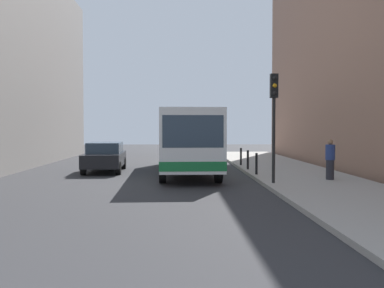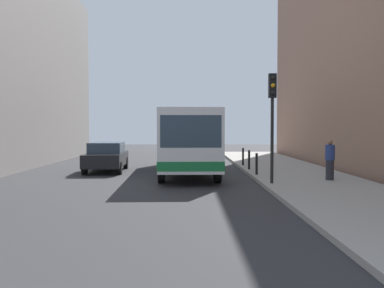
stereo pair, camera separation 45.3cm
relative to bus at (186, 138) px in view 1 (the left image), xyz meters
name	(u,v)px [view 1 (the left image)]	position (x,y,z in m)	size (l,w,h in m)	color
ground_plane	(179,183)	(-0.35, -3.97, -1.73)	(80.00, 80.00, 0.00)	#2D2D30
sidewalk	(311,180)	(5.05, -3.97, -1.65)	(4.40, 40.00, 0.15)	#9E9991
bus	(186,138)	(0.00, 0.00, 0.00)	(2.82, 11.08, 3.00)	white
car_beside_bus	(105,156)	(-4.09, 0.67, -0.94)	(2.00, 4.47, 1.48)	black
traffic_light	(274,107)	(3.20, -5.35, 1.28)	(0.28, 0.33, 4.10)	black
bollard_near	(256,164)	(3.10, -2.27, -1.10)	(0.11, 0.11, 0.95)	black
bollard_mid	(248,160)	(3.10, 0.17, -1.10)	(0.11, 0.11, 0.95)	black
bollard_far	(241,157)	(3.10, 2.61, -1.10)	(0.11, 0.11, 0.95)	black
pedestrian_near_signal	(330,160)	(5.70, -4.34, -0.77)	(0.38, 0.38, 1.62)	#26262D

